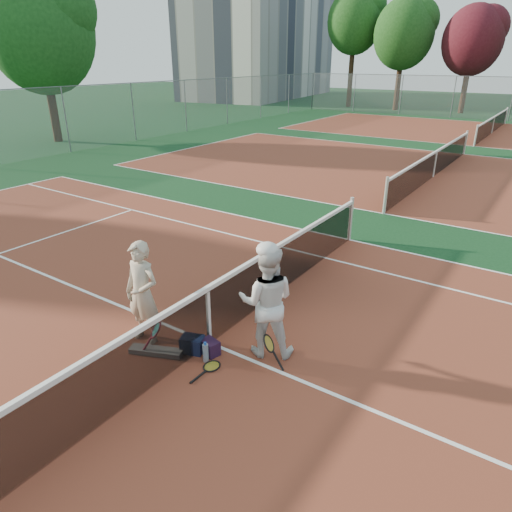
{
  "coord_description": "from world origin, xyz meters",
  "views": [
    {
      "loc": [
        4.05,
        -4.67,
        4.18
      ],
      "look_at": [
        0.0,
        1.32,
        1.05
      ],
      "focal_mm": 32.0,
      "sensor_mm": 36.0,
      "label": 1
    }
  ],
  "objects_px": {
    "apartment_block": "(262,27)",
    "player_a": "(142,293)",
    "racket_spare": "(212,366)",
    "net_main": "(209,316)",
    "sports_bag_purple": "(210,347)",
    "sports_bag_navy": "(192,344)",
    "water_bottle": "(206,353)",
    "racket_black_held": "(269,352)",
    "racket_red": "(157,338)",
    "player_b": "(267,302)"
  },
  "relations": [
    {
      "from": "apartment_block",
      "to": "player_b",
      "type": "distance_m",
      "value": 52.77
    },
    {
      "from": "apartment_block",
      "to": "racket_red",
      "type": "distance_m",
      "value": 52.91
    },
    {
      "from": "player_b",
      "to": "racket_spare",
      "type": "height_order",
      "value": "player_b"
    },
    {
      "from": "player_b",
      "to": "racket_red",
      "type": "bearing_deg",
      "value": 6.55
    },
    {
      "from": "apartment_block",
      "to": "racket_red",
      "type": "height_order",
      "value": "apartment_block"
    },
    {
      "from": "player_a",
      "to": "sports_bag_navy",
      "type": "height_order",
      "value": "player_a"
    },
    {
      "from": "player_a",
      "to": "water_bottle",
      "type": "distance_m",
      "value": 1.36
    },
    {
      "from": "net_main",
      "to": "sports_bag_purple",
      "type": "height_order",
      "value": "net_main"
    },
    {
      "from": "apartment_block",
      "to": "water_bottle",
      "type": "distance_m",
      "value": 53.14
    },
    {
      "from": "player_b",
      "to": "net_main",
      "type": "bearing_deg",
      "value": -7.23
    },
    {
      "from": "racket_red",
      "to": "racket_spare",
      "type": "relative_size",
      "value": 0.86
    },
    {
      "from": "net_main",
      "to": "player_a",
      "type": "xyz_separation_m",
      "value": [
        -0.91,
        -0.48,
        0.33
      ]
    },
    {
      "from": "sports_bag_purple",
      "to": "racket_black_held",
      "type": "bearing_deg",
      "value": 12.9
    },
    {
      "from": "apartment_block",
      "to": "racket_black_held",
      "type": "xyz_separation_m",
      "value": [
        29.11,
        -44.0,
        -7.23
      ]
    },
    {
      "from": "racket_red",
      "to": "sports_bag_navy",
      "type": "distance_m",
      "value": 0.55
    },
    {
      "from": "sports_bag_purple",
      "to": "water_bottle",
      "type": "height_order",
      "value": "water_bottle"
    },
    {
      "from": "racket_spare",
      "to": "sports_bag_purple",
      "type": "bearing_deg",
      "value": 43.52
    },
    {
      "from": "sports_bag_navy",
      "to": "racket_black_held",
      "type": "bearing_deg",
      "value": 15.31
    },
    {
      "from": "racket_spare",
      "to": "sports_bag_purple",
      "type": "relative_size",
      "value": 2.07
    },
    {
      "from": "player_a",
      "to": "racket_black_held",
      "type": "bearing_deg",
      "value": 9.56
    },
    {
      "from": "sports_bag_navy",
      "to": "sports_bag_purple",
      "type": "relative_size",
      "value": 1.17
    },
    {
      "from": "sports_bag_navy",
      "to": "apartment_block",
      "type": "bearing_deg",
      "value": 122.21
    },
    {
      "from": "racket_black_held",
      "to": "sports_bag_navy",
      "type": "relative_size",
      "value": 1.6
    },
    {
      "from": "player_a",
      "to": "water_bottle",
      "type": "xyz_separation_m",
      "value": [
        1.17,
        0.08,
        -0.69
      ]
    },
    {
      "from": "racket_red",
      "to": "racket_black_held",
      "type": "height_order",
      "value": "racket_black_held"
    },
    {
      "from": "player_a",
      "to": "racket_spare",
      "type": "bearing_deg",
      "value": -3.02
    },
    {
      "from": "racket_black_held",
      "to": "water_bottle",
      "type": "distance_m",
      "value": 0.96
    },
    {
      "from": "racket_red",
      "to": "sports_bag_purple",
      "type": "relative_size",
      "value": 1.78
    },
    {
      "from": "player_a",
      "to": "player_b",
      "type": "height_order",
      "value": "player_b"
    },
    {
      "from": "sports_bag_navy",
      "to": "player_a",
      "type": "bearing_deg",
      "value": -169.64
    },
    {
      "from": "player_a",
      "to": "racket_red",
      "type": "relative_size",
      "value": 3.28
    },
    {
      "from": "player_b",
      "to": "sports_bag_navy",
      "type": "distance_m",
      "value": 1.36
    },
    {
      "from": "apartment_block",
      "to": "racket_spare",
      "type": "bearing_deg",
      "value": -57.42
    },
    {
      "from": "sports_bag_navy",
      "to": "water_bottle",
      "type": "height_order",
      "value": "water_bottle"
    },
    {
      "from": "apartment_block",
      "to": "sports_bag_purple",
      "type": "distance_m",
      "value": 52.95
    },
    {
      "from": "player_b",
      "to": "sports_bag_purple",
      "type": "xyz_separation_m",
      "value": [
        -0.68,
        -0.54,
        -0.76
      ]
    },
    {
      "from": "net_main",
      "to": "racket_spare",
      "type": "relative_size",
      "value": 18.3
    },
    {
      "from": "apartment_block",
      "to": "sports_bag_navy",
      "type": "relative_size",
      "value": 64.94
    },
    {
      "from": "racket_red",
      "to": "racket_spare",
      "type": "height_order",
      "value": "racket_red"
    },
    {
      "from": "player_b",
      "to": "racket_black_held",
      "type": "xyz_separation_m",
      "value": [
        0.25,
        -0.32,
        -0.61
      ]
    },
    {
      "from": "player_a",
      "to": "sports_bag_purple",
      "type": "xyz_separation_m",
      "value": [
        1.1,
        0.27,
        -0.73
      ]
    },
    {
      "from": "racket_black_held",
      "to": "net_main",
      "type": "bearing_deg",
      "value": -14.15
    },
    {
      "from": "player_b",
      "to": "sports_bag_navy",
      "type": "xyz_separation_m",
      "value": [
        -0.94,
        -0.65,
        -0.74
      ]
    },
    {
      "from": "player_a",
      "to": "sports_bag_purple",
      "type": "distance_m",
      "value": 1.34
    },
    {
      "from": "racket_black_held",
      "to": "sports_bag_purple",
      "type": "bearing_deg",
      "value": -1.38
    },
    {
      "from": "racket_spare",
      "to": "sports_bag_navy",
      "type": "relative_size",
      "value": 1.77
    },
    {
      "from": "player_b",
      "to": "water_bottle",
      "type": "xyz_separation_m",
      "value": [
        -0.61,
        -0.73,
        -0.73
      ]
    },
    {
      "from": "apartment_block",
      "to": "player_a",
      "type": "height_order",
      "value": "apartment_block"
    },
    {
      "from": "racket_spare",
      "to": "net_main",
      "type": "bearing_deg",
      "value": 42.7
    },
    {
      "from": "racket_black_held",
      "to": "racket_spare",
      "type": "bearing_deg",
      "value": 19.16
    }
  ]
}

